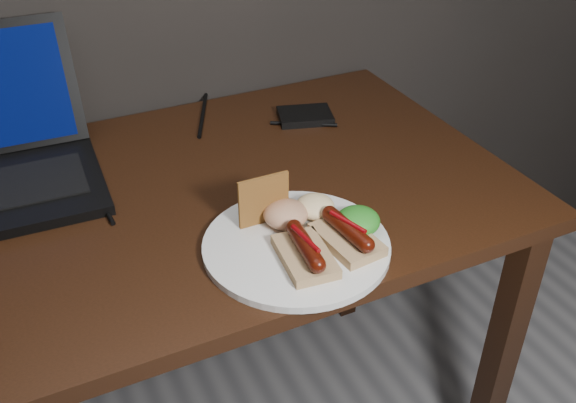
% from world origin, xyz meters
% --- Properties ---
extents(desk, '(1.40, 0.70, 0.75)m').
position_xyz_m(desk, '(0.00, 1.38, 0.66)').
color(desk, black).
rests_on(desk, ground).
extents(hard_drive, '(0.13, 0.11, 0.02)m').
position_xyz_m(hard_drive, '(0.44, 1.55, 0.76)').
color(hard_drive, black).
rests_on(hard_drive, desk).
extents(desk_cables, '(0.92, 0.43, 0.01)m').
position_xyz_m(desk_cables, '(0.04, 1.53, 0.75)').
color(desk_cables, black).
rests_on(desk_cables, desk).
extents(plate, '(0.35, 0.35, 0.01)m').
position_xyz_m(plate, '(0.22, 1.16, 0.76)').
color(plate, silver).
rests_on(plate, desk).
extents(bread_sausage_center, '(0.08, 0.12, 0.04)m').
position_xyz_m(bread_sausage_center, '(0.22, 1.11, 0.78)').
color(bread_sausage_center, tan).
rests_on(bread_sausage_center, plate).
extents(bread_sausage_right, '(0.08, 0.12, 0.04)m').
position_xyz_m(bread_sausage_right, '(0.29, 1.12, 0.78)').
color(bread_sausage_right, tan).
rests_on(bread_sausage_right, plate).
extents(crispbread, '(0.09, 0.01, 0.08)m').
position_xyz_m(crispbread, '(0.20, 1.23, 0.80)').
color(crispbread, '#A4662C').
rests_on(crispbread, plate).
extents(salad_greens, '(0.07, 0.07, 0.04)m').
position_xyz_m(salad_greens, '(0.33, 1.14, 0.78)').
color(salad_greens, '#206013').
rests_on(salad_greens, plate).
extents(salsa_mound, '(0.07, 0.07, 0.04)m').
position_xyz_m(salsa_mound, '(0.23, 1.21, 0.78)').
color(salsa_mound, maroon).
rests_on(salsa_mound, plate).
extents(coleslaw_mound, '(0.06, 0.06, 0.04)m').
position_xyz_m(coleslaw_mound, '(0.28, 1.21, 0.78)').
color(coleslaw_mound, '#EEE9CD').
rests_on(coleslaw_mound, plate).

